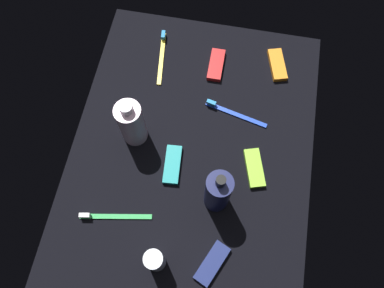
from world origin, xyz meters
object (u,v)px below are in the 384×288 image
toothbrush_green (111,216)px  snack_bar_red (216,65)px  lotion_bottle (218,192)px  snack_bar_navy (212,263)px  bodywash_bottle (131,123)px  toothbrush_yellow (162,54)px  snack_bar_lime (254,168)px  snack_bar_teal (172,165)px  deodorant_stick (155,261)px  toothbrush_blue (232,112)px  snack_bar_orange (277,65)px

toothbrush_green → snack_bar_red: 51.92cm
lotion_bottle → snack_bar_navy: (-15.46, -1.57, -7.40)cm
bodywash_bottle → toothbrush_green: (-22.81, 0.60, -7.02)cm
bodywash_bottle → snack_bar_navy: 39.67cm
lotion_bottle → toothbrush_yellow: (40.16, 22.79, -7.54)cm
snack_bar_lime → snack_bar_teal: same height
snack_bar_navy → toothbrush_yellow: bearing=47.7°
deodorant_stick → toothbrush_yellow: 58.95cm
bodywash_bottle → toothbrush_yellow: 27.34cm
snack_bar_teal → toothbrush_blue: bearing=-41.0°
snack_bar_orange → snack_bar_teal: same height
toothbrush_yellow → toothbrush_green: size_ratio=1.00×
lotion_bottle → toothbrush_green: 27.59cm
toothbrush_yellow → bodywash_bottle: bearing=176.6°
toothbrush_blue → lotion_bottle: bearing=178.6°
deodorant_stick → snack_bar_teal: size_ratio=0.96×
bodywash_bottle → deodorant_stick: size_ratio=1.70×
bodywash_bottle → snack_bar_teal: (-6.83, -11.69, -6.88)cm
lotion_bottle → deodorant_stick: lotion_bottle is taller
toothbrush_blue → snack_bar_lime: toothbrush_blue is taller
toothbrush_green → toothbrush_blue: size_ratio=1.01×
snack_bar_teal → snack_bar_red: size_ratio=1.00×
bodywash_bottle → snack_bar_teal: bearing=-120.3°
toothbrush_green → toothbrush_blue: (34.04, -25.55, 0.00)cm
snack_bar_lime → snack_bar_orange: (32.77, -2.75, 0.00)cm
snack_bar_navy → snack_bar_red: size_ratio=1.00×
toothbrush_blue → snack_bar_orange: 20.70cm
lotion_bottle → snack_bar_navy: 17.21cm
lotion_bottle → snack_bar_teal: size_ratio=1.80×
snack_bar_navy → snack_bar_red: 55.45cm
toothbrush_blue → snack_bar_orange: size_ratio=1.71×
snack_bar_navy → toothbrush_blue: bearing=25.5°
lotion_bottle → snack_bar_lime: bearing=-40.7°
toothbrush_yellow → snack_bar_teal: toothbrush_yellow is taller
toothbrush_blue → snack_bar_red: 15.99cm
bodywash_bottle → toothbrush_blue: 28.24cm
lotion_bottle → bodywash_bottle: 27.98cm
snack_bar_navy → snack_bar_orange: bearing=14.6°
bodywash_bottle → toothbrush_blue: bearing=-65.8°
deodorant_stick → toothbrush_green: size_ratio=0.56×
toothbrush_yellow → snack_bar_orange: 34.19cm
lotion_bottle → toothbrush_yellow: lotion_bottle is taller
toothbrush_green → snack_bar_navy: bearing=-103.6°
toothbrush_yellow → deodorant_stick: bearing=-168.9°
bodywash_bottle → snack_bar_orange: bodywash_bottle is taller
toothbrush_green → snack_bar_navy: (-6.43, -26.52, 0.14)cm
toothbrush_blue → snack_bar_teal: bearing=143.7°
snack_bar_lime → toothbrush_green: bearing=102.4°
toothbrush_green → snack_bar_lime: 38.52cm
toothbrush_yellow → snack_bar_lime: size_ratio=1.73×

